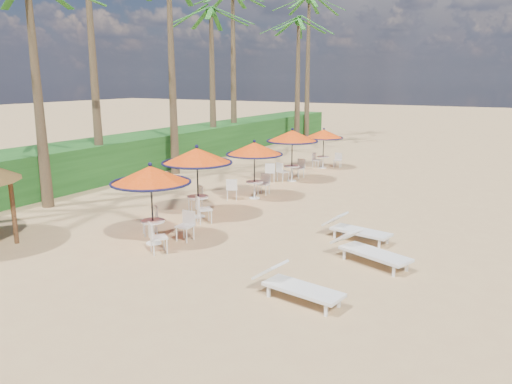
% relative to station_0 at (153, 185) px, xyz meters
% --- Properties ---
extents(ground, '(160.00, 160.00, 0.00)m').
position_rel_station_0_xyz_m(ground, '(4.76, -0.33, -1.77)').
color(ground, tan).
rests_on(ground, ground).
extents(scrub_hedge, '(3.00, 40.00, 1.80)m').
position_rel_station_0_xyz_m(scrub_hedge, '(-8.74, 10.67, -0.87)').
color(scrub_hedge, '#194716').
rests_on(scrub_hedge, ground).
extents(station_0, '(2.32, 2.32, 2.42)m').
position_rel_station_0_xyz_m(station_0, '(0.00, 0.00, 0.00)').
color(station_0, black).
rests_on(station_0, ground).
extents(station_1, '(2.43, 2.43, 2.54)m').
position_rel_station_0_xyz_m(station_1, '(-0.58, 2.95, 0.17)').
color(station_1, black).
rests_on(station_1, ground).
extents(station_2, '(2.27, 2.27, 2.37)m').
position_rel_station_0_xyz_m(station_2, '(-0.27, 6.30, 0.04)').
color(station_2, black).
rests_on(station_2, ground).
extents(station_3, '(2.39, 2.39, 2.50)m').
position_rel_station_0_xyz_m(station_3, '(-0.47, 10.13, 0.06)').
color(station_3, black).
rests_on(station_3, ground).
extents(station_4, '(2.07, 2.07, 2.16)m').
position_rel_station_0_xyz_m(station_4, '(-0.42, 14.13, -0.12)').
color(station_4, black).
rests_on(station_4, ground).
extents(lounger_near, '(2.16, 0.98, 0.75)m').
position_rel_station_0_xyz_m(lounger_near, '(5.17, -1.44, -1.42)').
color(lounger_near, white).
rests_on(lounger_near, ground).
extents(lounger_mid, '(2.30, 1.42, 0.79)m').
position_rel_station_0_xyz_m(lounger_mid, '(5.89, 1.52, -1.40)').
color(lounger_mid, white).
rests_on(lounger_mid, ground).
extents(lounger_far, '(2.15, 1.00, 0.74)m').
position_rel_station_0_xyz_m(lounger_far, '(4.96, 3.20, -1.42)').
color(lounger_far, white).
rests_on(lounger_far, ground).
extents(palm_4, '(5.00, 5.00, 8.75)m').
position_rel_station_0_xyz_m(palm_4, '(-7.86, 14.63, 6.21)').
color(palm_4, brown).
rests_on(palm_4, ground).
extents(palm_5, '(5.00, 5.00, 10.23)m').
position_rel_station_0_xyz_m(palm_5, '(-8.36, 17.82, 7.60)').
color(palm_5, brown).
rests_on(palm_5, ground).
extents(palm_6, '(5.00, 5.00, 8.84)m').
position_rel_station_0_xyz_m(palm_6, '(-6.01, 22.79, 6.29)').
color(palm_6, brown).
rests_on(palm_6, ground).
extents(palm_7, '(5.00, 5.00, 10.87)m').
position_rel_station_0_xyz_m(palm_7, '(-7.03, 26.88, 8.20)').
color(palm_7, brown).
rests_on(palm_7, ground).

